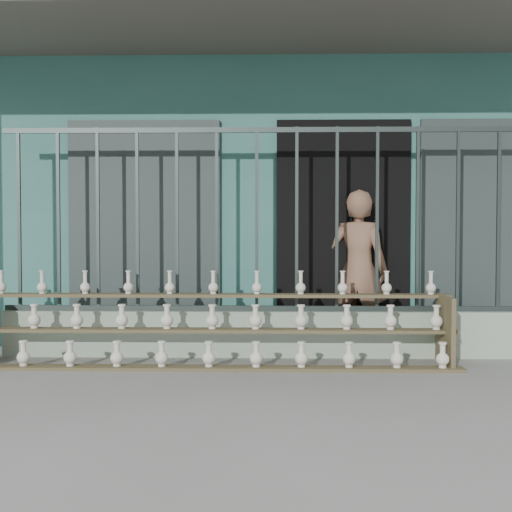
{
  "coord_description": "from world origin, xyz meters",
  "views": [
    {
      "loc": [
        0.14,
        -4.98,
        1.21
      ],
      "look_at": [
        0.0,
        1.0,
        1.0
      ],
      "focal_mm": 45.0,
      "sensor_mm": 36.0,
      "label": 1
    }
  ],
  "objects": [
    {
      "name": "ground",
      "position": [
        0.0,
        0.0,
        0.0
      ],
      "size": [
        60.0,
        60.0,
        0.0
      ],
      "primitive_type": "plane",
      "color": "slate"
    },
    {
      "name": "workshop_building",
      "position": [
        0.0,
        4.23,
        1.62
      ],
      "size": [
        7.4,
        6.6,
        3.21
      ],
      "color": "#2E6159",
      "rests_on": "ground"
    },
    {
      "name": "parapet_wall",
      "position": [
        0.0,
        1.3,
        0.23
      ],
      "size": [
        5.0,
        0.2,
        0.45
      ],
      "primitive_type": "cube",
      "color": "#8FA18A",
      "rests_on": "ground"
    },
    {
      "name": "security_fence",
      "position": [
        -0.0,
        1.3,
        1.35
      ],
      "size": [
        5.0,
        0.04,
        1.8
      ],
      "color": "#283330",
      "rests_on": "parapet_wall"
    },
    {
      "name": "shelf_rack",
      "position": [
        -0.41,
        0.89,
        0.36
      ],
      "size": [
        4.5,
        0.68,
        0.85
      ],
      "color": "brown",
      "rests_on": "ground"
    },
    {
      "name": "elderly_woman",
      "position": [
        1.05,
        1.69,
        0.83
      ],
      "size": [
        0.71,
        0.59,
        1.66
      ],
      "primitive_type": "imported",
      "rotation": [
        0.0,
        0.0,
        2.78
      ],
      "color": "brown",
      "rests_on": "ground"
    }
  ]
}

